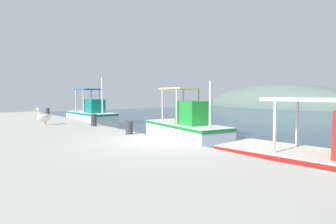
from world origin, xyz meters
TOP-DOWN VIEW (x-y plane):
  - distant_hill_third at (-18.56, 35.56)m, footprint 26.55×9.48m
  - fishing_boat_nearest at (-12.12, 2.27)m, footprint 5.15×1.92m
  - fishing_boat_second at (-2.84, 3.16)m, footprint 5.28×2.45m
  - pelican at (-6.84, -2.15)m, footprint 0.48×0.97m
  - mooring_bollard_nearest at (-12.88, -0.45)m, footprint 0.26×0.26m
  - mooring_bollard_second at (-5.09, -0.45)m, footprint 0.26×0.26m
  - mooring_bollard_third at (-1.83, -0.45)m, footprint 0.27×0.27m

SIDE VIEW (x-z plane):
  - distant_hill_third at x=-18.56m, z-range -3.85..3.85m
  - fishing_boat_second at x=-2.84m, z-range -0.72..2.06m
  - fishing_boat_nearest at x=-12.12m, z-range -0.98..2.33m
  - mooring_bollard_third at x=-1.83m, z-range 0.80..1.27m
  - mooring_bollard_nearest at x=-12.88m, z-range 0.80..1.29m
  - mooring_bollard_second at x=-5.09m, z-range 0.80..1.35m
  - pelican at x=-6.84m, z-range 0.79..1.61m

